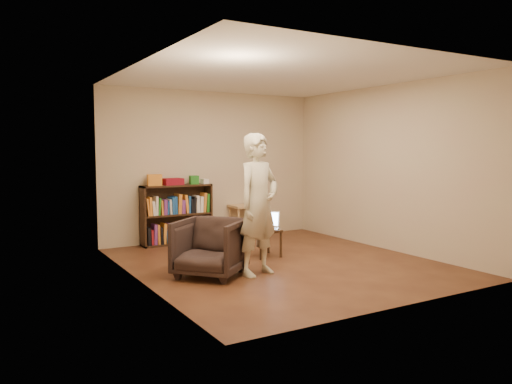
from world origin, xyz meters
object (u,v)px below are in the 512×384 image
stool (242,211)px  person (258,205)px  side_table (265,234)px  laptop (267,225)px  bookshelf (176,218)px  armchair (210,248)px

stool → person: person is taller
side_table → laptop: bearing=26.8°
stool → side_table: stool is taller
bookshelf → side_table: bookshelf is taller
armchair → side_table: 1.36m
armchair → laptop: bearing=76.8°
stool → armchair: 2.76m
laptop → person: bearing=-87.6°
person → side_table: bearing=36.7°
bookshelf → laptop: bookshelf is taller
stool → armchair: (-1.67, -2.20, -0.11)m
armchair → laptop: 1.43m
bookshelf → armchair: size_ratio=1.49×
armchair → bookshelf: bearing=127.7°
stool → laptop: 1.58m
laptop → person: size_ratio=0.27×
person → armchair: bearing=140.7°
laptop → armchair: bearing=-112.2°
stool → laptop: bearing=-105.0°
bookshelf → laptop: (0.83, -1.59, 0.03)m
stool → person: (-1.09, -2.42, 0.42)m
laptop → person: person is taller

